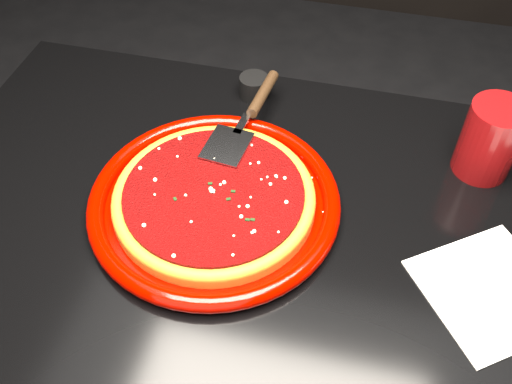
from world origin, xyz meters
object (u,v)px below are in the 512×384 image
plate (214,201)px  ramekin (254,86)px  table (270,353)px  pizza_server (247,117)px  cup (490,140)px

plate → ramekin: size_ratio=7.27×
table → pizza_server: bearing=114.5°
table → cup: bearing=37.7°
table → plate: 0.41m
plate → pizza_server: (0.01, 0.17, 0.03)m
ramekin → cup: bearing=-13.2°
plate → ramekin: ramekin is taller
table → plate: (-0.11, 0.04, 0.39)m
cup → plate: bearing=-155.1°
plate → cup: 0.45m
plate → ramekin: 0.29m
plate → pizza_server: size_ratio=1.38×
table → plate: size_ratio=3.03×
pizza_server → cup: cup is taller
pizza_server → table: bearing=-59.0°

